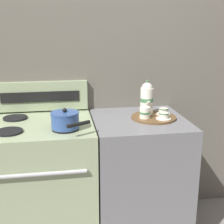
% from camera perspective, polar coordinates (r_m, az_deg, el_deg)
% --- Properties ---
extents(wall_back, '(6.00, 0.05, 2.20)m').
position_cam_1_polar(wall_back, '(2.40, -5.24, 5.48)').
color(wall_back, '#666056').
rests_on(wall_back, ground).
extents(stove, '(0.71, 0.68, 0.90)m').
position_cam_1_polar(stove, '(2.29, -12.49, -12.80)').
color(stove, '#9EAD84').
rests_on(stove, ground).
extents(control_panel, '(0.69, 0.05, 0.22)m').
position_cam_1_polar(control_panel, '(2.37, -12.94, 2.84)').
color(control_panel, '#9EAD84').
rests_on(control_panel, stove).
extents(side_counter, '(0.64, 0.65, 0.89)m').
position_cam_1_polar(side_counter, '(2.34, 4.81, -11.78)').
color(side_counter, slate).
rests_on(side_counter, ground).
extents(saucepan, '(0.24, 0.28, 0.13)m').
position_cam_1_polar(saucepan, '(1.95, -8.54, -1.46)').
color(saucepan, '#335193').
rests_on(saucepan, stove).
extents(serving_tray, '(0.31, 0.31, 0.01)m').
position_cam_1_polar(serving_tray, '(2.20, 7.62, -0.97)').
color(serving_tray, brown).
rests_on(serving_tray, side_counter).
extents(teapot, '(0.09, 0.15, 0.25)m').
position_cam_1_polar(teapot, '(2.22, 6.38, 2.53)').
color(teapot, white).
rests_on(teapot, serving_tray).
extents(teacup_left, '(0.10, 0.10, 0.04)m').
position_cam_1_polar(teacup_left, '(2.14, 9.44, -0.70)').
color(teacup_left, white).
rests_on(teacup_left, serving_tray).
extents(teacup_right, '(0.10, 0.10, 0.04)m').
position_cam_1_polar(teacup_right, '(2.25, 9.37, 0.14)').
color(teacup_right, white).
rests_on(teacup_right, serving_tray).
extents(creamer_jug, '(0.07, 0.07, 0.08)m').
position_cam_1_polar(creamer_jug, '(2.14, 6.03, -0.10)').
color(creamer_jug, white).
rests_on(creamer_jug, serving_tray).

